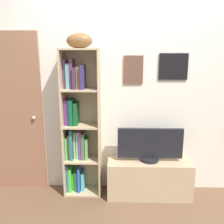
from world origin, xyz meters
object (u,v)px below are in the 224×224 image
object	(u,v)px
bookshelf	(79,127)
door	(10,114)
television	(150,145)
tv_stand	(149,178)
football	(79,41)

from	to	relation	value
bookshelf	door	distance (m)	0.88
television	door	bearing A→B (deg)	174.68
bookshelf	tv_stand	xyz separation A→B (m)	(0.86, -0.08, -0.62)
tv_stand	television	size ratio (longest dim) A/B	1.31
bookshelf	television	xyz separation A→B (m)	(0.86, -0.08, -0.20)
television	door	xyz separation A→B (m)	(-1.72, 0.16, 0.33)
television	door	distance (m)	1.76
football	door	bearing A→B (deg)	172.79
football	door	distance (m)	1.26
football	door	world-z (taller)	door
bookshelf	television	bearing A→B (deg)	-5.08
television	tv_stand	bearing A→B (deg)	-90.00
door	football	bearing A→B (deg)	-7.21
tv_stand	television	xyz separation A→B (m)	(0.00, 0.00, 0.43)
football	television	bearing A→B (deg)	-3.18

